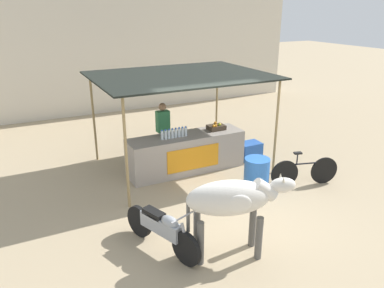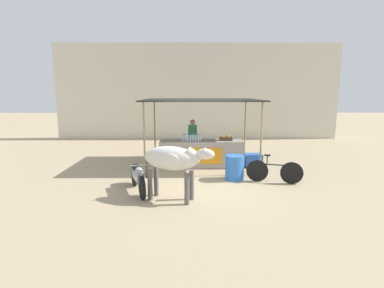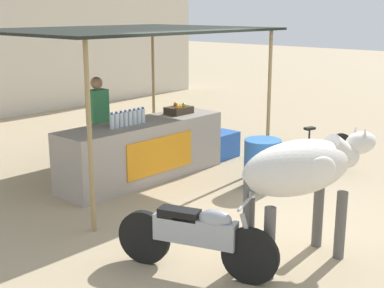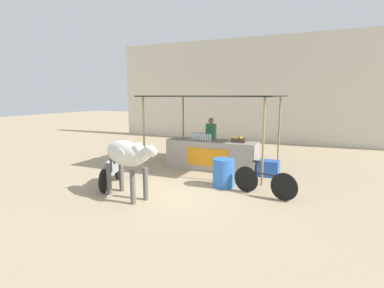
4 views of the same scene
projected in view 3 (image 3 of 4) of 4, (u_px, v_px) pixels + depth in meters
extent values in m
plane|color=tan|center=(251.00, 211.00, 7.40)|extent=(60.00, 60.00, 0.00)
cube|color=#9E9389|center=(143.00, 150.00, 8.72)|extent=(3.00, 0.80, 0.96)
cube|color=orange|center=(161.00, 155.00, 8.45)|extent=(1.40, 0.02, 0.58)
cube|color=black|center=(128.00, 30.00, 8.45)|extent=(4.20, 3.20, 0.04)
cylinder|color=#997F51|center=(90.00, 138.00, 6.45)|extent=(0.06, 0.06, 2.41)
cylinder|color=#997F51|center=(269.00, 100.00, 9.15)|extent=(0.06, 0.06, 2.41)
cylinder|color=#997F51|center=(153.00, 85.00, 11.04)|extent=(0.06, 0.06, 2.41)
cylinder|color=silver|center=(112.00, 122.00, 8.07)|extent=(0.07, 0.07, 0.22)
cylinder|color=blue|center=(112.00, 113.00, 8.04)|extent=(0.04, 0.04, 0.03)
cylinder|color=silver|center=(117.00, 121.00, 8.14)|extent=(0.07, 0.07, 0.22)
cylinder|color=blue|center=(116.00, 113.00, 8.11)|extent=(0.04, 0.04, 0.03)
cylinder|color=silver|center=(121.00, 120.00, 8.20)|extent=(0.07, 0.07, 0.22)
cylinder|color=blue|center=(121.00, 112.00, 8.17)|extent=(0.04, 0.04, 0.03)
cylinder|color=silver|center=(126.00, 119.00, 8.26)|extent=(0.07, 0.07, 0.22)
cylinder|color=blue|center=(125.00, 111.00, 8.23)|extent=(0.04, 0.04, 0.03)
cylinder|color=silver|center=(130.00, 118.00, 8.33)|extent=(0.07, 0.07, 0.22)
cylinder|color=blue|center=(130.00, 110.00, 8.30)|extent=(0.04, 0.04, 0.03)
cylinder|color=silver|center=(134.00, 117.00, 8.39)|extent=(0.07, 0.07, 0.22)
cylinder|color=blue|center=(134.00, 109.00, 8.36)|extent=(0.04, 0.04, 0.03)
cylinder|color=silver|center=(139.00, 116.00, 8.46)|extent=(0.07, 0.07, 0.22)
cylinder|color=blue|center=(138.00, 109.00, 8.43)|extent=(0.04, 0.04, 0.03)
cylinder|color=silver|center=(143.00, 116.00, 8.52)|extent=(0.07, 0.07, 0.22)
cylinder|color=blue|center=(143.00, 108.00, 8.49)|extent=(0.04, 0.04, 0.03)
cube|color=#3F3326|center=(179.00, 110.00, 9.26)|extent=(0.44, 0.32, 0.12)
sphere|color=orange|center=(177.00, 107.00, 9.08)|extent=(0.08, 0.08, 0.08)
sphere|color=orange|center=(184.00, 105.00, 9.27)|extent=(0.08, 0.08, 0.08)
sphere|color=orange|center=(176.00, 104.00, 9.34)|extent=(0.08, 0.08, 0.08)
sphere|color=#8CB22D|center=(184.00, 105.00, 9.25)|extent=(0.08, 0.08, 0.08)
sphere|color=orange|center=(180.00, 106.00, 9.13)|extent=(0.08, 0.08, 0.08)
cylinder|color=#383842|center=(99.00, 149.00, 9.00)|extent=(0.22, 0.22, 0.88)
cube|color=#337F4C|center=(98.00, 106.00, 8.82)|extent=(0.34, 0.20, 0.56)
sphere|color=#A87A56|center=(96.00, 83.00, 8.73)|extent=(0.20, 0.20, 0.20)
cube|color=blue|center=(221.00, 145.00, 10.07)|extent=(0.60, 0.44, 0.48)
cylinder|color=blue|center=(262.00, 163.00, 8.34)|extent=(0.58, 0.58, 0.76)
ellipsoid|color=silver|center=(298.00, 168.00, 5.68)|extent=(1.49, 0.94, 0.60)
cylinder|color=#575551|center=(318.00, 215.00, 6.23)|extent=(0.12, 0.12, 0.78)
cylinder|color=#575551|center=(340.00, 225.00, 5.92)|extent=(0.12, 0.12, 0.78)
cylinder|color=#575551|center=(249.00, 231.00, 5.77)|extent=(0.12, 0.12, 0.78)
cylinder|color=#575551|center=(269.00, 243.00, 5.47)|extent=(0.12, 0.12, 0.78)
cylinder|color=silver|center=(341.00, 151.00, 5.93)|extent=(0.50, 0.37, 0.41)
ellipsoid|color=silver|center=(361.00, 143.00, 6.06)|extent=(0.49, 0.35, 0.26)
cone|color=beige|center=(356.00, 130.00, 6.08)|extent=(0.05, 0.05, 0.10)
cone|color=beige|center=(365.00, 132.00, 5.96)|extent=(0.05, 0.05, 0.10)
cylinder|color=#575551|center=(246.00, 202.00, 5.43)|extent=(0.06, 0.06, 0.60)
ellipsoid|color=silver|center=(320.00, 172.00, 5.54)|extent=(0.45, 0.23, 0.32)
cylinder|color=black|center=(250.00, 256.00, 5.39)|extent=(0.28, 0.59, 0.60)
cylinder|color=black|center=(144.00, 237.00, 5.83)|extent=(0.28, 0.59, 0.60)
cube|color=#999EA5|center=(195.00, 230.00, 5.56)|extent=(0.48, 0.91, 0.28)
ellipsoid|color=#999EA5|center=(215.00, 219.00, 5.44)|extent=(0.31, 0.41, 0.20)
cube|color=black|center=(179.00, 213.00, 5.59)|extent=(0.32, 0.48, 0.10)
cylinder|color=#99999E|center=(247.00, 201.00, 5.26)|extent=(0.53, 0.22, 0.03)
cylinder|color=#99999E|center=(249.00, 237.00, 5.34)|extent=(0.12, 0.21, 0.49)
cylinder|color=black|center=(339.00, 152.00, 9.21)|extent=(0.65, 0.21, 0.66)
cylinder|color=black|center=(295.00, 160.00, 8.70)|extent=(0.65, 0.21, 0.66)
cylinder|color=black|center=(318.00, 143.00, 8.90)|extent=(0.83, 0.26, 0.04)
cylinder|color=black|center=(309.00, 138.00, 8.76)|extent=(0.03, 0.03, 0.28)
cube|color=black|center=(310.00, 128.00, 8.72)|extent=(0.20, 0.14, 0.04)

